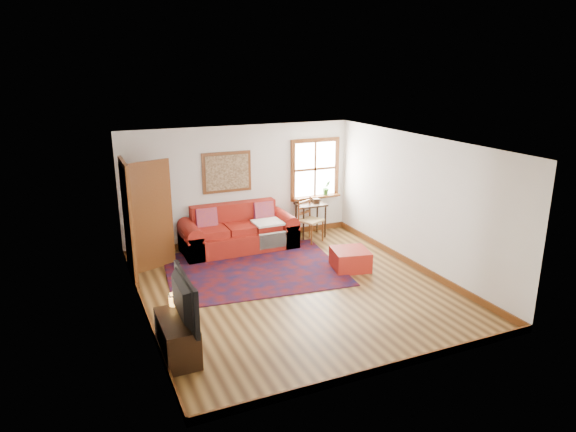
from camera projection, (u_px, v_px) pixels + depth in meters
name	position (u px, v px, depth m)	size (l,w,h in m)	color
ground	(294.00, 289.00, 8.81)	(5.50, 5.50, 0.00)	#452B12
room_envelope	(294.00, 195.00, 8.35)	(5.04, 5.54, 2.52)	silver
window	(317.00, 175.00, 11.50)	(1.18, 0.20, 1.38)	white
doorway	(142.00, 217.00, 9.22)	(0.89, 1.08, 2.14)	black
framed_artwork	(227.00, 172.00, 10.64)	(1.05, 0.07, 0.85)	brown
persian_rug	(254.00, 269.00, 9.62)	(3.18, 2.54, 0.02)	#500C0B
red_leather_sofa	(238.00, 235.00, 10.65)	(2.35, 0.97, 0.92)	maroon
red_ottoman	(350.00, 259.00, 9.62)	(0.65, 0.65, 0.37)	maroon
side_table	(311.00, 209.00, 11.32)	(0.63, 0.47, 0.76)	black
ladder_back_chair	(309.00, 218.00, 11.05)	(0.58, 0.57, 0.95)	tan
media_cabinet	(177.00, 338.00, 6.72)	(0.43, 0.95, 0.52)	black
television	(178.00, 299.00, 6.48)	(1.11, 0.15, 0.64)	black
candle_hurricane	(173.00, 300.00, 7.00)	(0.12, 0.12, 0.18)	silver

